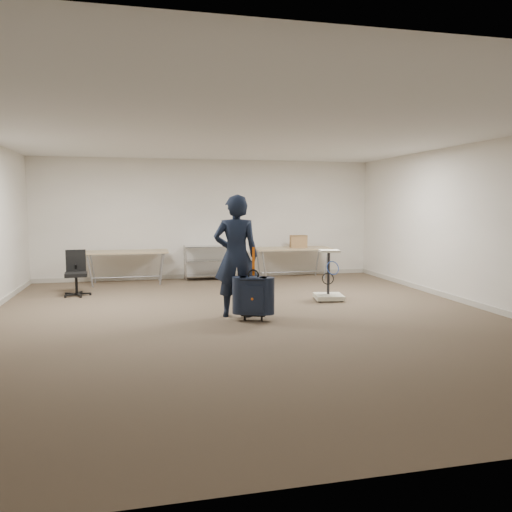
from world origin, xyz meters
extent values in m
plane|color=#4E3D2F|center=(0.00, 0.00, 0.00)|extent=(9.00, 9.00, 0.00)
plane|color=silver|center=(0.00, 4.50, 1.40)|extent=(8.00, 0.00, 8.00)
plane|color=silver|center=(0.00, -4.50, 1.40)|extent=(8.00, 0.00, 8.00)
plane|color=silver|center=(4.00, 0.00, 1.40)|extent=(0.00, 9.00, 9.00)
plane|color=silver|center=(0.00, 0.00, 2.80)|extent=(8.00, 8.00, 0.00)
cube|color=beige|center=(0.00, 4.49, 0.05)|extent=(8.00, 0.02, 0.10)
cube|color=beige|center=(3.99, 0.00, 0.05)|extent=(0.02, 9.00, 0.10)
cube|color=#9E8860|center=(-1.90, 3.95, 0.71)|extent=(1.80, 0.75, 0.03)
cylinder|color=#97989F|center=(-1.90, 3.95, 0.15)|extent=(1.50, 0.02, 0.02)
cylinder|color=#97989F|center=(-2.65, 3.65, 0.35)|extent=(0.13, 0.04, 0.69)
cylinder|color=#97989F|center=(-1.15, 3.65, 0.35)|extent=(0.13, 0.04, 0.69)
cylinder|color=#97989F|center=(-2.65, 4.25, 0.35)|extent=(0.13, 0.04, 0.69)
cylinder|color=#97989F|center=(-1.15, 4.25, 0.35)|extent=(0.13, 0.04, 0.69)
cube|color=#9E8860|center=(1.90, 3.95, 0.71)|extent=(1.80, 0.75, 0.03)
cylinder|color=#97989F|center=(1.90, 3.95, 0.15)|extent=(1.50, 0.02, 0.02)
cylinder|color=#97989F|center=(1.15, 3.65, 0.35)|extent=(0.13, 0.04, 0.69)
cylinder|color=#97989F|center=(2.65, 3.65, 0.35)|extent=(0.13, 0.04, 0.69)
cylinder|color=#97989F|center=(1.15, 4.25, 0.35)|extent=(0.13, 0.04, 0.69)
cylinder|color=#97989F|center=(2.65, 4.25, 0.35)|extent=(0.13, 0.04, 0.69)
cylinder|color=silver|center=(-0.60, 3.98, 0.40)|extent=(0.02, 0.02, 0.80)
cylinder|color=silver|center=(0.60, 3.98, 0.40)|extent=(0.02, 0.02, 0.80)
cylinder|color=silver|center=(-0.60, 4.42, 0.40)|extent=(0.02, 0.02, 0.80)
cylinder|color=silver|center=(0.60, 4.42, 0.40)|extent=(0.02, 0.02, 0.80)
cube|color=silver|center=(0.00, 4.20, 0.10)|extent=(1.20, 0.45, 0.02)
cube|color=silver|center=(0.00, 4.20, 0.45)|extent=(1.20, 0.45, 0.02)
cube|color=silver|center=(0.00, 4.20, 0.78)|extent=(1.20, 0.45, 0.01)
imported|color=black|center=(-0.14, 0.28, 0.95)|extent=(0.77, 0.57, 1.91)
cube|color=black|center=(0.06, -0.08, 0.39)|extent=(0.47, 0.36, 0.56)
cube|color=black|center=(0.07, -0.06, 0.09)|extent=(0.40, 0.28, 0.03)
cylinder|color=black|center=(-0.06, -0.03, 0.04)|extent=(0.05, 0.08, 0.08)
cylinder|color=black|center=(0.18, -0.12, 0.04)|extent=(0.05, 0.08, 0.08)
torus|color=black|center=(0.06, -0.08, 0.70)|extent=(0.17, 0.09, 0.18)
cube|color=orange|center=(0.07, -0.06, 0.90)|extent=(0.04, 0.02, 0.43)
cylinder|color=black|center=(-2.81, 2.68, 0.04)|extent=(0.53, 0.53, 0.08)
cylinder|color=black|center=(-2.81, 2.68, 0.22)|extent=(0.05, 0.05, 0.35)
cube|color=black|center=(-2.81, 2.68, 0.42)|extent=(0.44, 0.44, 0.07)
cube|color=black|center=(-2.83, 2.87, 0.66)|extent=(0.38, 0.09, 0.43)
cube|color=beige|center=(1.77, 1.22, 0.06)|extent=(0.58, 0.58, 0.08)
cylinder|color=black|center=(1.57, 1.01, 0.02)|extent=(0.06, 0.06, 0.04)
cylinder|color=black|center=(1.77, 1.27, 0.50)|extent=(0.05, 0.05, 0.81)
cube|color=beige|center=(1.77, 1.22, 0.91)|extent=(0.40, 0.36, 0.04)
torus|color=blue|center=(1.82, 1.14, 0.60)|extent=(0.27, 0.14, 0.25)
cube|color=#9F824A|center=(2.07, 3.98, 0.87)|extent=(0.42, 0.34, 0.29)
camera|label=1|loc=(-1.56, -7.32, 1.77)|focal=35.00mm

